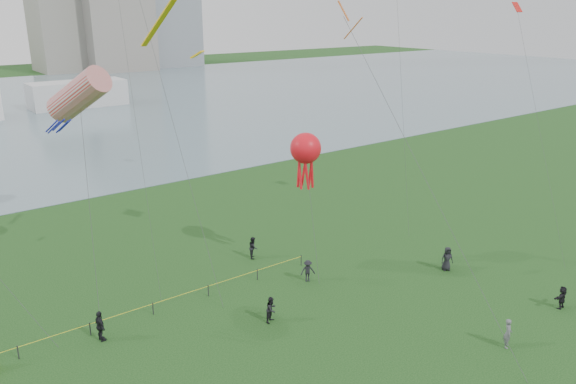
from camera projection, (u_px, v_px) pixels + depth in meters
lake at (0, 113)px, 104.98m from camera, size 400.00×120.00×0.08m
building_mid at (112, 7)px, 172.41m from camera, size 20.00×20.00×38.00m
building_low at (61, 24)px, 170.56m from camera, size 16.00×18.00×28.00m
pavilion_right at (78, 94)px, 110.65m from camera, size 18.00×7.00×5.00m
fence at (53, 339)px, 32.18m from camera, size 24.07×0.07×1.05m
kite_flyer at (508, 333)px, 32.14m from camera, size 0.78×0.73×1.79m
spectator_a at (271, 309)px, 34.78m from camera, size 1.01×0.92×1.68m
spectator_b at (308, 271)px, 39.94m from camera, size 1.21×0.98×1.63m
spectator_c at (100, 326)px, 32.72m from camera, size 0.55×1.16×1.92m
spectator_d at (447, 259)px, 41.65m from camera, size 1.06×0.94×1.83m
spectator_e at (562, 297)px, 36.37m from camera, size 1.46×0.54×1.54m
spectator_g at (253, 247)px, 43.73m from camera, size 1.01×1.06×1.73m
kite_windsock at (79, 95)px, 35.48m from camera, size 4.28×6.79×15.33m
kite_octopus at (306, 149)px, 39.49m from camera, size 2.20×3.84×10.34m
kite_delta at (354, 31)px, 33.99m from camera, size 1.48×15.31×19.07m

